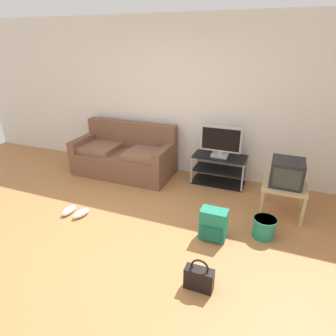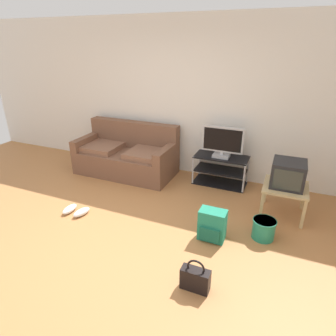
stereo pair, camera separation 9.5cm
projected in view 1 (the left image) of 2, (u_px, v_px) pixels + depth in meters
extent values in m
cube|color=#B27542|center=(110.00, 243.00, 3.56)|extent=(9.00, 9.80, 0.02)
cube|color=silver|center=(179.00, 98.00, 5.10)|extent=(9.00, 0.10, 2.70)
cube|color=brown|center=(124.00, 163.00, 5.36)|extent=(1.79, 0.88, 0.42)
cube|color=brown|center=(132.00, 134.00, 5.47)|extent=(1.79, 0.20, 0.49)
cube|color=brown|center=(85.00, 142.00, 5.52)|extent=(0.14, 0.88, 0.21)
cube|color=brown|center=(165.00, 153.00, 4.96)|extent=(0.14, 0.88, 0.21)
cube|color=brown|center=(98.00, 147.00, 5.38)|extent=(0.72, 0.62, 0.10)
cube|color=brown|center=(146.00, 154.00, 5.04)|extent=(0.72, 0.62, 0.10)
cube|color=black|center=(220.00, 156.00, 4.88)|extent=(0.89, 0.44, 0.02)
cube|color=black|center=(219.00, 169.00, 4.98)|extent=(0.85, 0.42, 0.02)
cube|color=black|center=(218.00, 182.00, 5.08)|extent=(0.89, 0.44, 0.02)
cylinder|color=#B7B7BC|center=(191.00, 170.00, 4.95)|extent=(0.03, 0.03, 0.50)
cylinder|color=#B7B7BC|center=(242.00, 178.00, 4.66)|extent=(0.03, 0.03, 0.50)
cylinder|color=#B7B7BC|center=(198.00, 162.00, 5.30)|extent=(0.03, 0.03, 0.50)
cylinder|color=#B7B7BC|center=(246.00, 169.00, 5.01)|extent=(0.03, 0.03, 0.50)
cube|color=#B2B2B7|center=(220.00, 155.00, 4.85)|extent=(0.27, 0.22, 0.05)
cube|color=#B2B2B7|center=(220.00, 152.00, 4.83)|extent=(0.05, 0.04, 0.04)
cube|color=#B2B2B7|center=(221.00, 139.00, 4.74)|extent=(0.68, 0.04, 0.42)
cube|color=black|center=(221.00, 140.00, 4.72)|extent=(0.62, 0.01, 0.36)
cube|color=tan|center=(285.00, 186.00, 4.02)|extent=(0.59, 0.59, 0.03)
cube|color=tan|center=(261.00, 205.00, 3.98)|extent=(0.04, 0.04, 0.42)
cube|color=tan|center=(303.00, 213.00, 3.80)|extent=(0.04, 0.04, 0.42)
cube|color=tan|center=(264.00, 188.00, 4.42)|extent=(0.04, 0.04, 0.42)
cube|color=tan|center=(302.00, 195.00, 4.25)|extent=(0.04, 0.04, 0.42)
cube|color=#232326|center=(287.00, 172.00, 3.96)|extent=(0.43, 0.43, 0.35)
cube|color=#333833|center=(287.00, 179.00, 3.77)|extent=(0.35, 0.01, 0.28)
cube|color=#238466|center=(213.00, 224.00, 3.58)|extent=(0.33, 0.20, 0.40)
cube|color=#1A634C|center=(211.00, 234.00, 3.51)|extent=(0.25, 0.04, 0.18)
cylinder|color=#1A634C|center=(209.00, 216.00, 3.70)|extent=(0.04, 0.04, 0.32)
cylinder|color=#1A634C|center=(223.00, 219.00, 3.64)|extent=(0.04, 0.04, 0.32)
cube|color=black|center=(199.00, 279.00, 2.86)|extent=(0.29, 0.12, 0.24)
torus|color=black|center=(200.00, 267.00, 2.80)|extent=(0.18, 0.02, 0.18)
cylinder|color=#238466|center=(264.00, 228.00, 3.63)|extent=(0.27, 0.27, 0.26)
cylinder|color=#238466|center=(265.00, 219.00, 3.58)|extent=(0.29, 0.29, 0.02)
ellipsoid|color=white|center=(69.00, 210.00, 4.15)|extent=(0.12, 0.27, 0.09)
ellipsoid|color=white|center=(81.00, 213.00, 4.08)|extent=(0.18, 0.29, 0.09)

